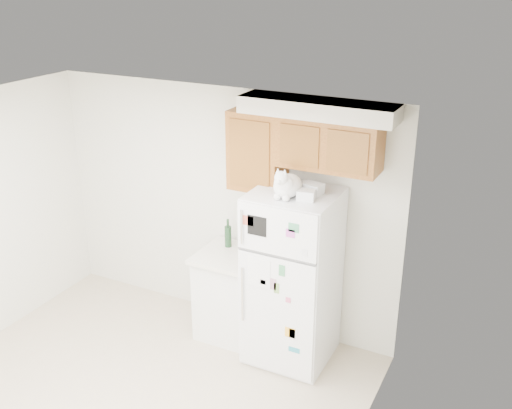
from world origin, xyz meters
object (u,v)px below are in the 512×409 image
Objects in this scene: cat at (287,185)px; bottle_green at (228,233)px; refrigerator at (292,278)px; bottle_amber at (245,235)px; base_counter at (232,293)px; storage_box_front at (306,195)px; storage_box_back at (312,189)px.

cat reaches higher than bottle_green.
refrigerator reaches higher than bottle_amber.
refrigerator reaches higher than base_counter.
refrigerator is at bearing 135.65° from storage_box_front.
bottle_amber reaches higher than base_counter.
storage_box_front is at bearing -77.78° from storage_box_back.
bottle_amber reaches higher than bottle_green.
bottle_green is (-0.94, 0.14, -0.68)m from storage_box_back.
storage_box_back is 1.17m from bottle_green.
base_counter is at bearing 158.10° from storage_box_front.
cat is 2.35× the size of storage_box_back.
cat is at bearing -28.26° from bottle_amber.
storage_box_back reaches higher than bottle_green.
refrigerator is 5.72× the size of bottle_green.
storage_box_back is 0.61× the size of bottle_green.
base_counter is 3.09× the size of bottle_green.
cat is at bearing -15.99° from base_counter.
base_counter is at bearing -50.70° from bottle_green.
cat is at bearing -124.65° from storage_box_back.
base_counter is 5.11× the size of storage_box_back.
refrigerator is 11.33× the size of storage_box_front.
base_counter is 6.13× the size of storage_box_front.
cat is (0.66, -0.19, 1.35)m from base_counter.
bottle_amber is at bearing 162.27° from refrigerator.
storage_box_back is at bearing 21.41° from refrigerator.
refrigerator reaches higher than bottle_green.
storage_box_front is 0.50× the size of bottle_green.
bottle_green is 0.20m from bottle_amber.
bottle_green is at bearing 129.30° from base_counter.
cat is at bearing 173.74° from storage_box_front.
storage_box_back is (0.15, 0.06, 0.90)m from refrigerator.
cat is 1.29× the size of bottle_amber.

